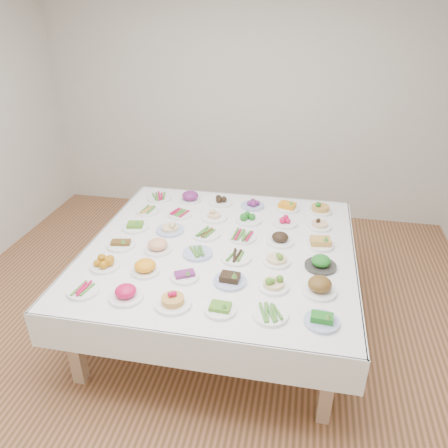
% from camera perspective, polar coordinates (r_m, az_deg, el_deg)
% --- Properties ---
extents(room_envelope, '(5.02, 5.02, 2.81)m').
position_cam_1_polar(room_envelope, '(2.99, -4.13, 13.30)').
color(room_envelope, '#A66845').
rests_on(room_envelope, ground).
extents(display_table, '(2.16, 2.16, 0.75)m').
position_cam_1_polar(display_table, '(3.61, -0.46, -3.86)').
color(display_table, white).
rests_on(display_table, ground).
extents(dish_0, '(0.22, 0.22, 0.05)m').
position_cam_1_polar(dish_0, '(3.19, -17.92, -8.16)').
color(dish_0, white).
rests_on(dish_0, display_table).
extents(dish_1, '(0.23, 0.23, 0.12)m').
position_cam_1_polar(dish_1, '(3.04, -12.72, -8.61)').
color(dish_1, white).
rests_on(dish_1, display_table).
extents(dish_2, '(0.24, 0.24, 0.12)m').
position_cam_1_polar(dish_2, '(2.93, -6.71, -9.69)').
color(dish_2, white).
rests_on(dish_2, display_table).
extents(dish_3, '(0.21, 0.21, 0.09)m').
position_cam_1_polar(dish_3, '(2.88, -0.50, -10.80)').
color(dish_3, white).
rests_on(dish_3, display_table).
extents(dish_4, '(0.23, 0.22, 0.06)m').
position_cam_1_polar(dish_4, '(2.85, 6.05, -11.55)').
color(dish_4, white).
rests_on(dish_4, display_table).
extents(dish_5, '(0.22, 0.22, 0.10)m').
position_cam_1_polar(dish_5, '(2.85, 12.66, -11.94)').
color(dish_5, '#4C66B2').
rests_on(dish_5, display_table).
extents(dish_6, '(0.21, 0.21, 0.10)m').
position_cam_1_polar(dish_6, '(3.41, -15.35, -4.90)').
color(dish_6, white).
rests_on(dish_6, display_table).
extents(dish_7, '(0.21, 0.21, 0.12)m').
position_cam_1_polar(dish_7, '(3.28, -10.27, -5.43)').
color(dish_7, white).
rests_on(dish_7, display_table).
extents(dish_8, '(0.21, 0.21, 0.08)m').
position_cam_1_polar(dish_8, '(3.19, -5.16, -6.61)').
color(dish_8, white).
rests_on(dish_8, display_table).
extents(dish_9, '(0.23, 0.23, 0.10)m').
position_cam_1_polar(dish_9, '(3.12, 0.77, -7.00)').
color(dish_9, '#4C66B2').
rests_on(dish_9, display_table).
extents(dish_10, '(0.21, 0.21, 0.13)m').
position_cam_1_polar(dish_10, '(3.08, 6.51, -7.36)').
color(dish_10, white).
rests_on(dish_10, display_table).
extents(dish_11, '(0.24, 0.24, 0.13)m').
position_cam_1_polar(dish_11, '(3.09, 12.39, -7.80)').
color(dish_11, white).
rests_on(dish_11, display_table).
extents(dish_12, '(0.23, 0.23, 0.09)m').
position_cam_1_polar(dish_12, '(3.66, -13.33, -2.36)').
color(dish_12, white).
rests_on(dish_12, display_table).
extents(dish_13, '(0.22, 0.22, 0.12)m').
position_cam_1_polar(dish_13, '(3.53, -8.67, -2.65)').
color(dish_13, white).
rests_on(dish_13, display_table).
extents(dish_14, '(0.23, 0.23, 0.05)m').
position_cam_1_polar(dish_14, '(3.46, -3.45, -3.69)').
color(dish_14, '#4C66B2').
rests_on(dish_14, display_table).
extents(dish_15, '(0.24, 0.24, 0.06)m').
position_cam_1_polar(dish_15, '(3.40, 1.58, -4.24)').
color(dish_15, white).
rests_on(dish_15, display_table).
extents(dish_16, '(0.22, 0.22, 0.13)m').
position_cam_1_polar(dish_16, '(3.36, 6.90, -4.19)').
color(dish_16, white).
rests_on(dish_16, display_table).
extents(dish_17, '(0.24, 0.24, 0.13)m').
position_cam_1_polar(dish_17, '(3.36, 12.56, -4.68)').
color(dish_17, '#2F2C29').
rests_on(dish_17, display_table).
extents(dish_18, '(0.23, 0.23, 0.10)m').
position_cam_1_polar(dish_18, '(3.90, -11.54, -0.06)').
color(dish_18, white).
rests_on(dish_18, display_table).
extents(dish_19, '(0.24, 0.24, 0.13)m').
position_cam_1_polar(dish_19, '(3.80, -7.09, -0.21)').
color(dish_19, '#4C66B2').
rests_on(dish_19, display_table).
extents(dish_20, '(0.26, 0.24, 0.06)m').
position_cam_1_polar(dish_20, '(3.72, -2.38, -1.17)').
color(dish_20, white).
rests_on(dish_20, display_table).
extents(dish_21, '(0.24, 0.23, 0.06)m').
position_cam_1_polar(dish_21, '(3.68, 2.39, -1.54)').
color(dish_21, white).
rests_on(dish_21, display_table).
extents(dish_22, '(0.22, 0.22, 0.11)m').
position_cam_1_polar(dish_22, '(3.63, 7.34, -1.75)').
color(dish_22, white).
rests_on(dish_22, display_table).
extents(dish_23, '(0.22, 0.22, 0.10)m').
position_cam_1_polar(dish_23, '(3.64, 12.49, -2.23)').
color(dish_23, white).
rests_on(dish_23, display_table).
extents(dish_24, '(0.22, 0.21, 0.05)m').
position_cam_1_polar(dish_24, '(4.18, -9.93, 1.79)').
color(dish_24, white).
rests_on(dish_24, display_table).
extents(dish_25, '(0.22, 0.22, 0.05)m').
position_cam_1_polar(dish_25, '(4.08, -5.80, 1.41)').
color(dish_25, white).
rests_on(dish_25, display_table).
extents(dish_26, '(0.23, 0.23, 0.11)m').
position_cam_1_polar(dish_26, '(3.99, -1.29, 1.29)').
color(dish_26, white).
rests_on(dish_26, display_table).
extents(dish_27, '(0.24, 0.24, 0.11)m').
position_cam_1_polar(dish_27, '(3.95, 3.21, 0.99)').
color(dish_27, white).
rests_on(dish_27, display_table).
extents(dish_28, '(0.22, 0.22, 0.09)m').
position_cam_1_polar(dish_28, '(3.93, 7.94, 0.38)').
color(dish_28, white).
rests_on(dish_28, display_table).
extents(dish_29, '(0.21, 0.21, 0.11)m').
position_cam_1_polar(dish_29, '(3.93, 12.39, 0.17)').
color(dish_29, white).
rests_on(dish_29, display_table).
extents(dish_30, '(0.26, 0.24, 0.06)m').
position_cam_1_polar(dish_30, '(4.44, -8.45, 3.54)').
color(dish_30, white).
rests_on(dish_30, display_table).
extents(dish_31, '(0.21, 0.21, 0.13)m').
position_cam_1_polar(dish_31, '(4.34, -4.45, 3.67)').
color(dish_31, white).
rests_on(dish_31, display_table).
extents(dish_32, '(0.23, 0.23, 0.10)m').
position_cam_1_polar(dish_32, '(4.29, -0.45, 3.21)').
color(dish_32, white).
rests_on(dish_32, display_table).
extents(dish_33, '(0.22, 0.22, 0.09)m').
position_cam_1_polar(dish_33, '(4.23, 3.76, 2.72)').
color(dish_33, '#4C66B2').
rests_on(dish_33, display_table).
extents(dish_34, '(0.22, 0.22, 0.10)m').
position_cam_1_polar(dish_34, '(4.21, 8.25, 2.39)').
color(dish_34, white).
rests_on(dish_34, display_table).
extents(dish_35, '(0.22, 0.22, 0.12)m').
position_cam_1_polar(dish_35, '(4.21, 12.49, 2.22)').
color(dish_35, white).
rests_on(dish_35, display_table).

